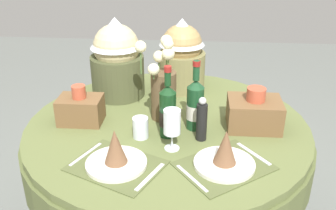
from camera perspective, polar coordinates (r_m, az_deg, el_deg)
name	(u,v)px	position (r m, az deg, el deg)	size (l,w,h in m)	color
dining_table	(167,148)	(1.90, -0.08, -6.43)	(1.35, 1.35, 0.77)	#5B6638
place_setting_left	(116,156)	(1.52, -7.70, -7.45)	(0.42, 0.38, 0.16)	#4E562F
place_setting_right	(225,156)	(1.52, 8.38, -7.50)	(0.43, 0.41, 0.16)	#4E562F
flower_vase	(163,86)	(1.81, -0.78, 2.81)	(0.19, 0.20, 0.40)	brown
wine_bottle_centre	(195,104)	(1.74, 4.04, 0.13)	(0.08, 0.08, 0.33)	#194223
wine_bottle_right	(168,111)	(1.67, -0.04, -0.86)	(0.07, 0.07, 0.33)	#143819
wine_glass_right	(172,123)	(1.57, 0.60, -2.64)	(0.07, 0.07, 0.18)	silver
tumbler_near_left	(141,128)	(1.70, -4.08, -3.36)	(0.07, 0.07, 0.09)	silver
pepper_mill	(202,120)	(1.66, 4.99, -2.27)	(0.05, 0.05, 0.20)	black
gift_tub_back_left	(117,55)	(2.06, -7.58, 7.28)	(0.28, 0.28, 0.43)	#474C2D
gift_tub_back_centre	(182,52)	(2.14, 2.03, 7.75)	(0.26, 0.26, 0.40)	olive
woven_basket_side_left	(81,109)	(1.86, -12.78, -0.54)	(0.20, 0.14, 0.19)	brown
woven_basket_side_right	(254,113)	(1.81, 12.62, -1.14)	(0.24, 0.19, 0.19)	brown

